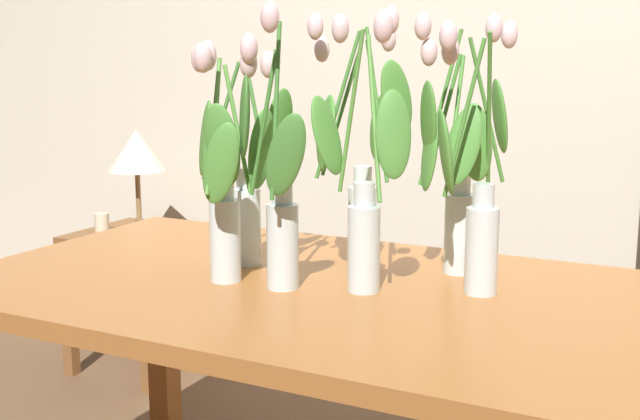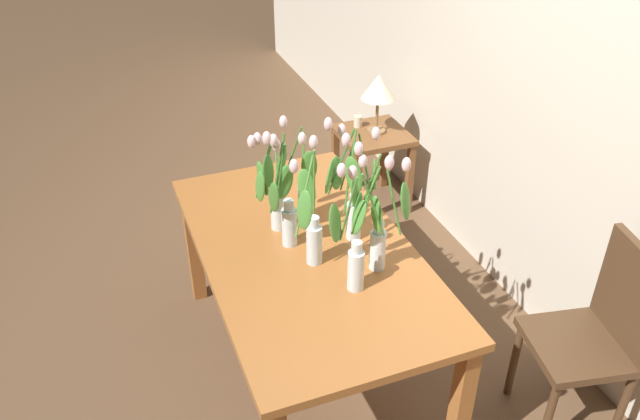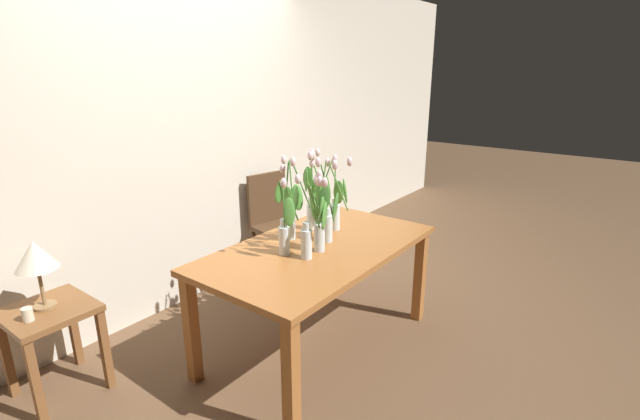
{
  "view_description": "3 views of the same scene",
  "coord_description": "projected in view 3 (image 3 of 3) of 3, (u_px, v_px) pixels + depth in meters",
  "views": [
    {
      "loc": [
        0.77,
        -1.51,
        1.22
      ],
      "look_at": [
        -0.03,
        0.05,
        0.89
      ],
      "focal_mm": 46.0,
      "sensor_mm": 36.0,
      "label": 1
    },
    {
      "loc": [
        2.19,
        -0.78,
        2.46
      ],
      "look_at": [
        0.1,
        0.03,
        1.0
      ],
      "focal_mm": 36.61,
      "sensor_mm": 36.0,
      "label": 2
    },
    {
      "loc": [
        -2.17,
        -1.65,
        1.84
      ],
      "look_at": [
        -0.08,
        -0.07,
        1.02
      ],
      "focal_mm": 25.5,
      "sensor_mm": 36.0,
      "label": 3
    }
  ],
  "objects": [
    {
      "name": "side_table",
      "position": [
        51.0,
        327.0,
        2.58
      ],
      "size": [
        0.44,
        0.44,
        0.55
      ],
      "color": "brown",
      "rests_on": "ground"
    },
    {
      "name": "tulip_vase_6",
      "position": [
        291.0,
        205.0,
        2.98
      ],
      "size": [
        0.26,
        0.27,
        0.59
      ],
      "color": "silver",
      "rests_on": "dining_table"
    },
    {
      "name": "tulip_vase_2",
      "position": [
        312.0,
        227.0,
        2.69
      ],
      "size": [
        0.15,
        0.19,
        0.51
      ],
      "color": "silver",
      "rests_on": "dining_table"
    },
    {
      "name": "dining_table",
      "position": [
        318.0,
        259.0,
        2.96
      ],
      "size": [
        1.6,
        0.9,
        0.74
      ],
      "color": "#A3602D",
      "rests_on": "ground"
    },
    {
      "name": "room_wall_rear",
      "position": [
        182.0,
        134.0,
        3.51
      ],
      "size": [
        9.0,
        0.1,
        2.7
      ],
      "primitive_type": "cube",
      "color": "beige",
      "rests_on": "ground"
    },
    {
      "name": "tulip_vase_5",
      "position": [
        333.0,
        205.0,
        3.17
      ],
      "size": [
        0.13,
        0.26,
        0.57
      ],
      "color": "silver",
      "rests_on": "dining_table"
    },
    {
      "name": "tulip_vase_1",
      "position": [
        314.0,
        198.0,
        3.16
      ],
      "size": [
        0.19,
        0.27,
        0.58
      ],
      "color": "silver",
      "rests_on": "dining_table"
    },
    {
      "name": "tulip_vase_4",
      "position": [
        323.0,
        223.0,
        2.78
      ],
      "size": [
        0.2,
        0.15,
        0.59
      ],
      "color": "silver",
      "rests_on": "dining_table"
    },
    {
      "name": "ground_plane",
      "position": [
        318.0,
        345.0,
        3.15
      ],
      "size": [
        18.0,
        18.0,
        0.0
      ],
      "primitive_type": "plane",
      "color": "brown"
    },
    {
      "name": "tulip_vase_0",
      "position": [
        287.0,
        227.0,
        2.74
      ],
      "size": [
        0.23,
        0.16,
        0.51
      ],
      "color": "silver",
      "rests_on": "dining_table"
    },
    {
      "name": "table_lamp",
      "position": [
        35.0,
        257.0,
        2.47
      ],
      "size": [
        0.22,
        0.22,
        0.4
      ],
      "color": "olive",
      "rests_on": "side_table"
    },
    {
      "name": "tulip_vase_3",
      "position": [
        329.0,
        214.0,
        2.95
      ],
      "size": [
        0.26,
        0.17,
        0.57
      ],
      "color": "silver",
      "rests_on": "dining_table"
    },
    {
      "name": "pillar_candle",
      "position": [
        27.0,
        314.0,
        2.41
      ],
      "size": [
        0.06,
        0.06,
        0.07
      ],
      "primitive_type": "cylinder",
      "color": "beige",
      "rests_on": "side_table"
    },
    {
      "name": "dining_chair",
      "position": [
        274.0,
        218.0,
        4.15
      ],
      "size": [
        0.47,
        0.47,
        0.93
      ],
      "color": "#4C331E",
      "rests_on": "ground"
    }
  ]
}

